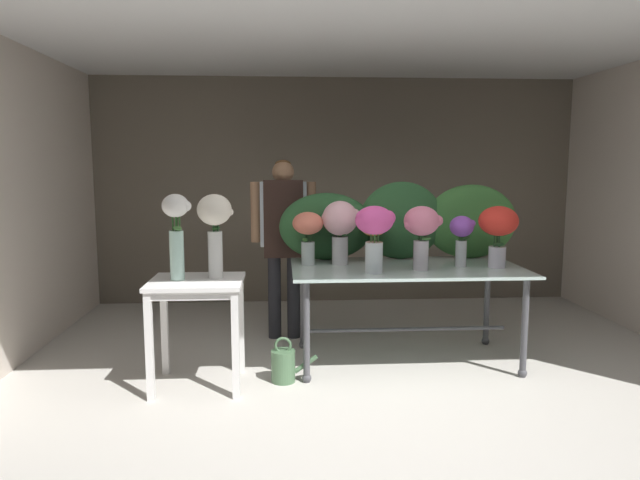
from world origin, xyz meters
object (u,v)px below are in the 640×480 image
object	(u,v)px
vase_blush_hydrangea	(340,224)
vase_fuchsia_lilies	(375,229)
florist	(284,229)
display_table_glass	(406,280)
vase_rosy_stock	(422,228)
vase_sunset_freesia	(374,233)
watering_can	(284,365)
side_table_white	(197,295)
vase_scarlet_peonies	(498,227)
vase_coral_carnations	(308,230)
vase_cream_lisianthus_tall	(214,223)
vase_violet_tulips	(462,234)
vase_white_roses_tall	(177,230)

from	to	relation	value
vase_blush_hydrangea	vase_fuchsia_lilies	bearing A→B (deg)	-60.05
vase_fuchsia_lilies	florist	bearing A→B (deg)	125.06
display_table_glass	vase_blush_hydrangea	size ratio (longest dim) A/B	3.52
vase_rosy_stock	vase_sunset_freesia	xyz separation A→B (m)	(-0.32, 0.35, -0.08)
watering_can	display_table_glass	bearing A→B (deg)	20.97
vase_blush_hydrangea	watering_can	bearing A→B (deg)	-132.56
side_table_white	vase_scarlet_peonies	size ratio (longest dim) A/B	1.60
florist	vase_coral_carnations	distance (m)	0.62
vase_rosy_stock	vase_scarlet_peonies	size ratio (longest dim) A/B	1.02
display_table_glass	vase_cream_lisianthus_tall	bearing A→B (deg)	-166.59
vase_rosy_stock	watering_can	xyz separation A→B (m)	(-1.08, -0.23, -1.00)
vase_violet_tulips	vase_white_roses_tall	distance (m)	2.24
vase_scarlet_peonies	vase_sunset_freesia	bearing A→B (deg)	164.04
vase_cream_lisianthus_tall	vase_sunset_freesia	bearing A→B (deg)	23.54
display_table_glass	vase_white_roses_tall	size ratio (longest dim) A/B	3.00
vase_sunset_freesia	vase_white_roses_tall	bearing A→B (deg)	-158.19
vase_rosy_stock	vase_fuchsia_lilies	world-z (taller)	vase_fuchsia_lilies
florist	vase_cream_lisianthus_tall	distance (m)	1.21
florist	vase_fuchsia_lilies	size ratio (longest dim) A/B	3.23
vase_cream_lisianthus_tall	watering_can	size ratio (longest dim) A/B	1.74
florist	watering_can	xyz separation A→B (m)	(-0.01, -1.11, -0.90)
vase_violet_tulips	vase_coral_carnations	size ratio (longest dim) A/B	0.94
vase_scarlet_peonies	vase_coral_carnations	size ratio (longest dim) A/B	1.13
side_table_white	vase_blush_hydrangea	bearing A→B (deg)	26.52
vase_blush_hydrangea	vase_cream_lisianthus_tall	size ratio (longest dim) A/B	0.86
side_table_white	vase_fuchsia_lilies	distance (m)	1.41
vase_scarlet_peonies	vase_fuchsia_lilies	xyz separation A→B (m)	(-1.02, -0.17, 0.01)
display_table_glass	vase_coral_carnations	world-z (taller)	vase_coral_carnations
vase_coral_carnations	vase_blush_hydrangea	distance (m)	0.27
vase_scarlet_peonies	watering_can	size ratio (longest dim) A/B	1.41
florist	vase_blush_hydrangea	xyz separation A→B (m)	(0.47, -0.60, 0.10)
side_table_white	vase_rosy_stock	xyz separation A→B (m)	(1.70, 0.26, 0.45)
florist	vase_white_roses_tall	xyz separation A→B (m)	(-0.76, -1.14, 0.13)
vase_fuchsia_lilies	vase_cream_lisianthus_tall	bearing A→B (deg)	-174.92
side_table_white	vase_coral_carnations	size ratio (longest dim) A/B	1.81
vase_rosy_stock	vase_cream_lisianthus_tall	size ratio (longest dim) A/B	0.82
vase_sunset_freesia	vase_blush_hydrangea	bearing A→B (deg)	-168.74
vase_sunset_freesia	vase_fuchsia_lilies	distance (m)	0.45
vase_coral_carnations	watering_can	bearing A→B (deg)	-111.39
watering_can	vase_scarlet_peonies	bearing A→B (deg)	9.94
florist	vase_coral_carnations	size ratio (longest dim) A/B	3.79
florist	vase_cream_lisianthus_tall	xyz separation A→B (m)	(-0.50, -1.08, 0.17)
side_table_white	vase_coral_carnations	bearing A→B (deg)	33.91
side_table_white	vase_violet_tulips	size ratio (longest dim) A/B	1.92
side_table_white	vase_white_roses_tall	bearing A→B (deg)	-179.67
vase_violet_tulips	vase_coral_carnations	xyz separation A→B (m)	(-1.24, 0.16, 0.02)
vase_white_roses_tall	watering_can	bearing A→B (deg)	2.51
vase_white_roses_tall	vase_cream_lisianthus_tall	xyz separation A→B (m)	(0.26, 0.06, 0.04)
vase_violet_tulips	vase_cream_lisianthus_tall	xyz separation A→B (m)	(-1.94, -0.34, 0.14)
vase_blush_hydrangea	vase_violet_tulips	bearing A→B (deg)	-8.76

